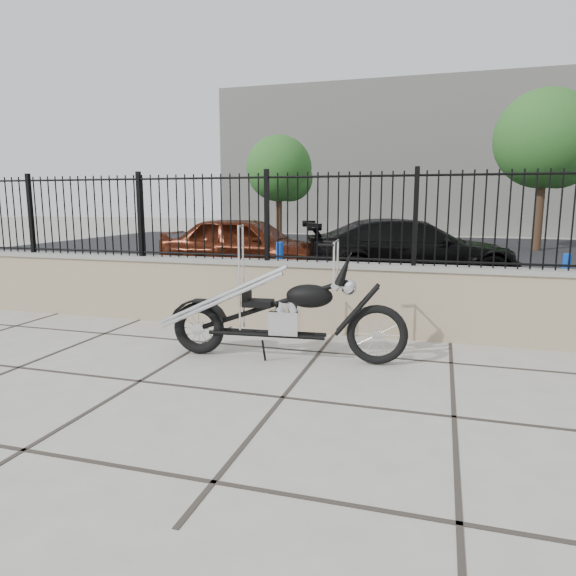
# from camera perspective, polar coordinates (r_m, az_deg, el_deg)

# --- Properties ---
(ground_plane) EXTENTS (90.00, 90.00, 0.00)m
(ground_plane) POSITION_cam_1_polar(r_m,az_deg,el_deg) (4.81, -0.60, -12.09)
(ground_plane) COLOR #99968E
(ground_plane) RESTS_ON ground
(parking_lot) EXTENTS (30.00, 30.00, 0.00)m
(parking_lot) POSITION_cam_1_polar(r_m,az_deg,el_deg) (16.92, 12.05, 3.40)
(parking_lot) COLOR black
(parking_lot) RESTS_ON ground
(retaining_wall) EXTENTS (14.00, 0.36, 0.96)m
(retaining_wall) POSITION_cam_1_polar(r_m,az_deg,el_deg) (7.02, 5.44, -1.08)
(retaining_wall) COLOR gray
(retaining_wall) RESTS_ON ground_plane
(iron_fence) EXTENTS (14.00, 0.08, 1.20)m
(iron_fence) POSITION_cam_1_polar(r_m,az_deg,el_deg) (6.90, 5.58, 7.76)
(iron_fence) COLOR black
(iron_fence) RESTS_ON retaining_wall
(background_building) EXTENTS (22.00, 6.00, 8.00)m
(background_building) POSITION_cam_1_polar(r_m,az_deg,el_deg) (30.88, 14.52, 13.48)
(background_building) COLOR beige
(background_building) RESTS_ON ground_plane
(chopper_motorcycle) EXTENTS (2.60, 0.68, 1.54)m
(chopper_motorcycle) POSITION_cam_1_polar(r_m,az_deg,el_deg) (5.74, -0.86, -0.48)
(chopper_motorcycle) COLOR black
(chopper_motorcycle) RESTS_ON ground_plane
(car_red) EXTENTS (4.30, 1.88, 1.44)m
(car_red) POSITION_cam_1_polar(r_m,az_deg,el_deg) (12.32, -4.51, 4.69)
(car_red) COLOR #3F1509
(car_red) RESTS_ON parking_lot
(car_black) EXTENTS (5.17, 3.36, 1.39)m
(car_black) POSITION_cam_1_polar(r_m,az_deg,el_deg) (11.80, 13.48, 4.11)
(car_black) COLOR black
(car_black) RESTS_ON parking_lot
(bollard_a) EXTENTS (0.14, 0.14, 1.07)m
(bollard_a) POSITION_cam_1_polar(r_m,az_deg,el_deg) (9.06, -0.92, 1.75)
(bollard_a) COLOR #0A2EA4
(bollard_a) RESTS_ON ground_plane
(bollard_b) EXTENTS (0.14, 0.14, 0.99)m
(bollard_b) POSITION_cam_1_polar(r_m,az_deg,el_deg) (8.96, 28.37, 0.22)
(bollard_b) COLOR blue
(bollard_b) RESTS_ON ground_plane
(tree_left) EXTENTS (2.74, 2.74, 4.63)m
(tree_left) POSITION_cam_1_polar(r_m,az_deg,el_deg) (21.99, -1.03, 13.46)
(tree_left) COLOR #382619
(tree_left) RESTS_ON ground_plane
(tree_right) EXTENTS (3.48, 3.48, 5.86)m
(tree_right) POSITION_cam_1_polar(r_m,az_deg,el_deg) (20.97, 26.65, 15.03)
(tree_right) COLOR #382619
(tree_right) RESTS_ON ground_plane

